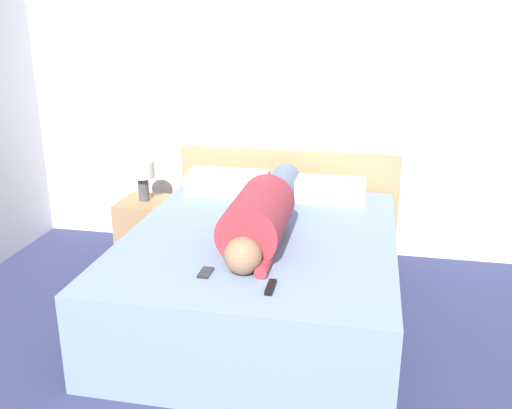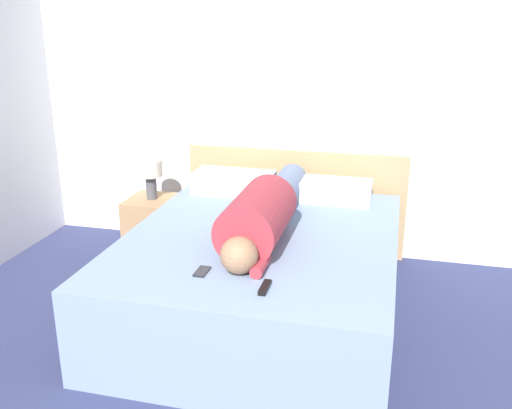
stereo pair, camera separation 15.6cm
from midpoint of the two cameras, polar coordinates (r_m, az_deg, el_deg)
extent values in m
cube|color=white|center=(4.62, 5.41, 10.75)|extent=(6.12, 0.06, 2.60)
cube|color=#7589A8|center=(3.78, -0.71, -7.04)|extent=(1.70, 2.09, 0.58)
cube|color=tan|center=(4.78, 2.19, 0.39)|extent=(1.82, 0.04, 0.86)
cube|color=#A37A51|center=(4.80, -11.84, -2.33)|extent=(0.40, 0.42, 0.48)
cylinder|color=#4C4C51|center=(4.70, -12.11, 1.53)|extent=(0.09, 0.09, 0.19)
cylinder|color=beige|center=(4.65, -12.25, 3.45)|extent=(0.19, 0.19, 0.13)
sphere|color=#936B4C|center=(3.09, -2.77, -5.13)|extent=(0.21, 0.21, 0.21)
cylinder|color=#992D38|center=(3.42, -1.13, -1.32)|extent=(0.36, 0.69, 0.36)
cylinder|color=slate|center=(4.14, 1.13, 1.26)|extent=(0.22, 0.82, 0.22)
cylinder|color=#992D38|center=(3.14, -0.62, -6.10)|extent=(0.07, 0.22, 0.07)
cube|color=white|center=(4.47, -3.85, 2.17)|extent=(0.62, 0.30, 0.17)
cube|color=white|center=(4.34, 5.96, 1.49)|extent=(0.59, 0.30, 0.15)
cube|color=black|center=(2.95, -0.05, -8.28)|extent=(0.04, 0.15, 0.02)
cube|color=black|center=(3.14, -6.49, -6.79)|extent=(0.06, 0.13, 0.01)
camera|label=1|loc=(0.08, -91.30, -0.44)|focal=40.00mm
camera|label=2|loc=(0.08, 88.70, 0.44)|focal=40.00mm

